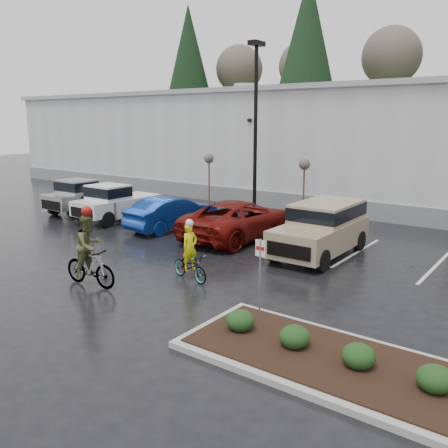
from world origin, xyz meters
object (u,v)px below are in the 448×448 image
Objects in this scene: car_blue at (173,213)px; sapling_mid at (304,168)px; fire_lane_sign at (260,268)px; lamppost at (256,111)px; pickup_silver at (90,195)px; pickup_white at (122,201)px; car_red at (239,219)px; cyclist_hivis at (190,261)px; cyclist_olive at (89,258)px; sapling_west at (209,161)px; suv_tan at (320,230)px.

sapling_mid is at bearing -115.82° from car_blue.
lamppost is at bearing 123.46° from fire_lane_sign.
pickup_white is at bearing -6.67° from pickup_silver.
car_blue is at bearing 7.43° from car_red.
pickup_silver reaches higher than car_red.
fire_lane_sign is 3.85m from cyclist_hivis.
fire_lane_sign is at bearing -85.11° from cyclist_olive.
fire_lane_sign reaches higher than cyclist_hivis.
cyclist_hivis reaches higher than car_blue.
car_blue is 2.36× the size of cyclist_hivis.
cyclist_hivis is at bearing -54.33° from sapling_west.
car_blue is 1.86× the size of cyclist_olive.
lamppost is at bearing 140.74° from suv_tan.
sapling_mid is 1.55× the size of cyclist_hivis.
car_red is at bearing -167.34° from car_blue.
sapling_west is 6.50m from pickup_white.
car_blue is 7.69m from cyclist_hivis.
sapling_mid is at bearing 39.18° from pickup_white.
sapling_mid reaches higher than fire_lane_sign.
sapling_mid is (6.50, 0.00, 0.00)m from sapling_west.
sapling_mid is 0.52× the size of car_red.
car_red is at bearing 173.62° from suv_tan.
pickup_white is at bearing 152.72° from fire_lane_sign.
suv_tan is at bearing -57.79° from sapling_mid.
suv_tan is (4.16, -0.47, 0.17)m from car_red.
suv_tan is (-1.35, 6.53, -0.38)m from fire_lane_sign.
sapling_west is 1.45× the size of fire_lane_sign.
sapling_west is at bearing 132.67° from fire_lane_sign.
fire_lane_sign is 0.42× the size of pickup_white.
fire_lane_sign reaches higher than suv_tan.
cyclist_hivis reaches higher than car_red.
lamppost reaches higher than cyclist_olive.
pickup_silver is 1.02× the size of suv_tan.
cyclist_olive reaches higher than pickup_white.
cyclist_hivis is at bearing -29.79° from pickup_white.
car_red is at bearing 128.24° from fire_lane_sign.
pickup_white is at bearing -140.82° from sapling_mid.
pickup_silver is 2.52× the size of cyclist_hivis.
fire_lane_sign is 11.28m from car_blue.
lamppost reaches higher than car_blue.
fire_lane_sign is 5.84m from cyclist_olive.
sapling_west is 0.62× the size of pickup_white.
pickup_silver is at bearing 46.25° from cyclist_olive.
pickup_silver is 6.84m from car_blue.
lamppost reaches higher than sapling_west.
pickup_white is 1.99× the size of cyclist_olive.
cyclist_olive is at bearing 89.16° from car_red.
suv_tan reaches higher than pickup_white.
cyclist_hivis reaches higher than pickup_white.
suv_tan is (7.80, -0.03, 0.23)m from car_blue.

